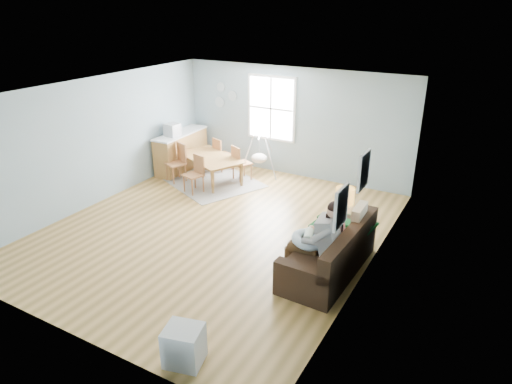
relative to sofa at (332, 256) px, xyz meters
The scene contains 22 objects.
room 3.31m from the sofa, behind, with size 8.40×9.40×3.90m.
window 5.10m from the sofa, 129.22° to the left, with size 1.32×0.08×1.62m.
pictures 1.76m from the sofa, 56.99° to the right, with size 0.05×1.34×0.74m.
wall_plates 6.11m from the sofa, 139.77° to the left, with size 0.67×0.02×0.66m.
sofa is the anchor object (origin of this frame).
green_throw 0.74m from the sofa, 94.48° to the left, with size 0.96×0.82×0.04m, color #155E27.
beige_pillow 0.76m from the sofa, 66.17° to the left, with size 0.14×0.51×0.51m, color tan.
father 0.55m from the sofa, 115.47° to the right, with size 1.02×0.49×1.40m.
nursing_pillow 0.55m from the sofa, 136.29° to the right, with size 0.55×0.55×0.15m, color silver.
infant 0.60m from the sofa, 140.63° to the right, with size 0.21×0.40×0.14m.
toddler 0.47m from the sofa, 109.80° to the left, with size 0.55×0.32×0.83m.
floor_lamp 0.92m from the sofa, 64.49° to the left, with size 0.29×0.29×1.45m.
storage_cube 2.94m from the sofa, 107.10° to the right, with size 0.54×0.50×0.50m.
rug 4.79m from the sofa, 149.28° to the left, with size 2.44×1.86×0.01m, color gray.
dining_table 4.78m from the sofa, 149.28° to the left, with size 1.74×0.97×0.61m, color olive.
chair_sw 5.20m from the sofa, 156.41° to the left, with size 0.55×0.55×0.94m.
chair_se 4.33m from the sofa, 156.70° to the left, with size 0.49×0.49×0.87m.
chair_nw 5.31m from the sofa, 143.27° to the left, with size 0.51×0.51×0.87m.
chair_ne 4.47m from the sofa, 140.90° to the left, with size 0.54×0.54×0.88m.
counter 5.90m from the sofa, 152.02° to the left, with size 0.59×1.80×0.99m.
monitor 5.79m from the sofa, 154.87° to the left, with size 0.36×0.35×0.32m.
baby_swing 4.75m from the sofa, 133.38° to the left, with size 1.27×1.28×0.98m.
Camera 1 is at (4.58, -6.57, 4.16)m, focal length 32.00 mm.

